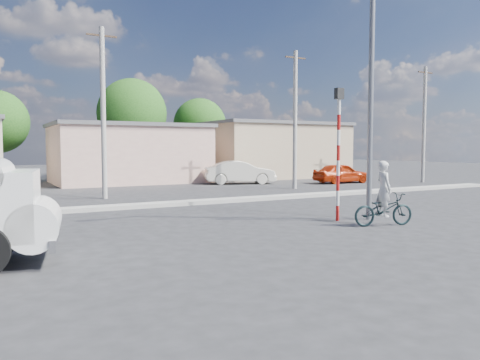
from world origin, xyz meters
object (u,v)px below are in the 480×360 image
car_red (341,173)px  traffic_pole (338,142)px  car_cream (240,172)px  bicycle (383,209)px  cyclist (384,198)px  streetlight (368,70)px

car_red → traffic_pole: traffic_pole is taller
car_red → traffic_pole: bearing=141.2°
car_cream → bicycle: bearing=-175.4°
cyclist → traffic_pole: bearing=36.7°
car_red → traffic_pole: 16.94m
bicycle → car_red: 17.61m
cyclist → car_cream: (4.26, 16.82, -0.09)m
cyclist → streetlight: (0.37, 1.17, 4.10)m
bicycle → streetlight: (0.37, 1.17, 4.45)m
car_cream → car_red: bearing=-94.8°
bicycle → car_red: car_red is taller
streetlight → traffic_pole: bearing=162.3°
cyclist → car_cream: 17.35m
cyclist → car_cream: bearing=1.4°
car_red → car_cream: bearing=69.3°
bicycle → car_red: (10.62, 14.04, 0.16)m
car_red → streetlight: (-10.24, -12.87, 4.29)m
traffic_pole → streetlight: bearing=-17.7°
traffic_pole → streetlight: (0.94, -0.30, 2.37)m
traffic_pole → cyclist: bearing=-68.9°
streetlight → car_cream: bearing=76.1°
car_red → streetlight: streetlight is taller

